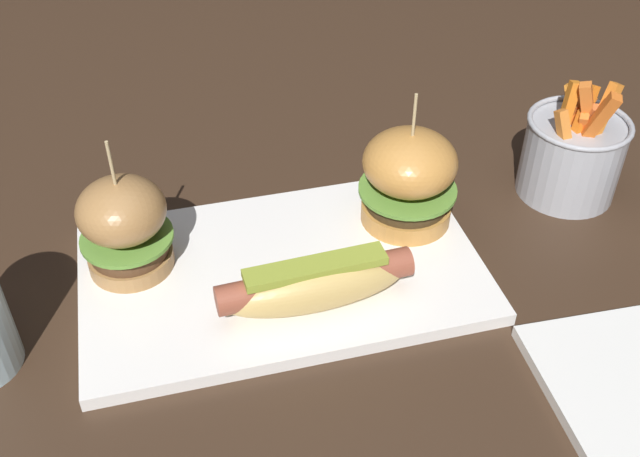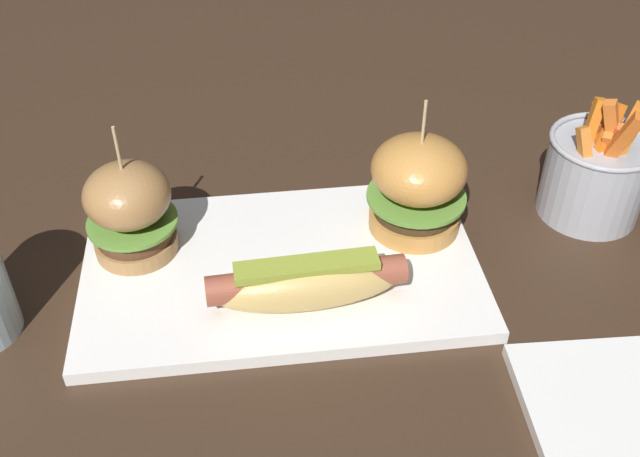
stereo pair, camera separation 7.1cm
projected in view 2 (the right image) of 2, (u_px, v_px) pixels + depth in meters
The scene contains 6 objects.
ground_plane at pixel (281, 273), 0.74m from camera, with size 3.00×3.00×0.00m, color #382619.
platter_main at pixel (281, 268), 0.73m from camera, with size 0.39×0.24×0.01m, color white.
hot_dog at pixel (307, 282), 0.67m from camera, with size 0.18×0.06×0.05m.
slider_left at pixel (130, 210), 0.71m from camera, with size 0.09×0.09×0.14m.
slider_right at pixel (417, 185), 0.74m from camera, with size 0.10×0.10×0.15m.
fries_bucket at pixel (596, 173), 0.79m from camera, with size 0.11×0.11×0.14m.
Camera 2 is at (-0.03, -0.54, 0.50)m, focal length 41.68 mm.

